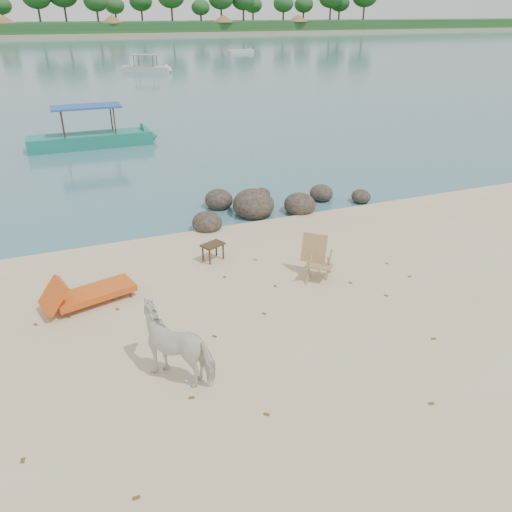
# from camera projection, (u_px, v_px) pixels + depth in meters

# --- Properties ---
(water) EXTENTS (400.00, 400.00, 0.00)m
(water) POSITION_uv_depth(u_px,v_px,m) (59.00, 48.00, 84.04)
(water) COLOR #3C7078
(water) RESTS_ON ground
(far_shore) EXTENTS (420.00, 90.00, 1.40)m
(far_shore) POSITION_uv_depth(u_px,v_px,m) (49.00, 31.00, 150.71)
(far_shore) COLOR tan
(far_shore) RESTS_ON ground
(far_scenery) EXTENTS (420.00, 18.00, 9.50)m
(far_scenery) POSITION_uv_depth(u_px,v_px,m) (50.00, 22.00, 121.57)
(far_scenery) COLOR #1E4C1E
(far_scenery) RESTS_ON ground
(boulders) EXTENTS (6.13, 2.66, 0.95)m
(boulders) POSITION_uv_depth(u_px,v_px,m) (263.00, 205.00, 15.59)
(boulders) COLOR #2A231C
(boulders) RESTS_ON ground
(cow) EXTENTS (1.54, 1.52, 1.26)m
(cow) POSITION_uv_depth(u_px,v_px,m) (180.00, 344.00, 8.36)
(cow) COLOR silver
(cow) RESTS_ON ground
(side_table) EXTENTS (0.64, 0.54, 0.44)m
(side_table) POSITION_uv_depth(u_px,v_px,m) (213.00, 253.00, 12.42)
(side_table) COLOR #342115
(side_table) RESTS_ON ground
(lounge_chair) EXTENTS (2.19, 1.23, 0.62)m
(lounge_chair) POSITION_uv_depth(u_px,v_px,m) (94.00, 290.00, 10.61)
(lounge_chair) COLOR #E6461B
(lounge_chair) RESTS_ON ground
(deck_chair) EXTENTS (0.93, 0.93, 0.99)m
(deck_chair) POSITION_uv_depth(u_px,v_px,m) (319.00, 261.00, 11.44)
(deck_chair) COLOR #A38551
(deck_chair) RESTS_ON ground
(boat_near) EXTENTS (6.17, 1.42, 3.00)m
(boat_near) POSITION_uv_depth(u_px,v_px,m) (87.00, 113.00, 22.50)
(boat_near) COLOR #1A7865
(boat_near) RESTS_ON water
(boat_mid) EXTENTS (5.41, 4.15, 2.75)m
(boat_mid) POSITION_uv_depth(u_px,v_px,m) (145.00, 57.00, 50.53)
(boat_mid) COLOR beige
(boat_mid) RESTS_ON water
(boat_far) EXTENTS (5.00, 2.50, 0.57)m
(boat_far) POSITION_uv_depth(u_px,v_px,m) (240.00, 51.00, 73.62)
(boat_far) COLOR beige
(boat_far) RESTS_ON water
(dead_leaves) EXTENTS (8.46, 5.90, 0.00)m
(dead_leaves) POSITION_uv_depth(u_px,v_px,m) (268.00, 326.00, 9.93)
(dead_leaves) COLOR brown
(dead_leaves) RESTS_ON ground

